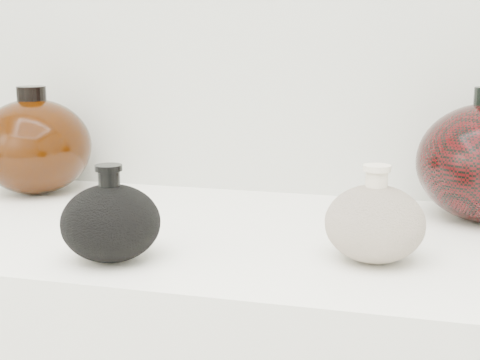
# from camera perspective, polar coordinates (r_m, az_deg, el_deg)

# --- Properties ---
(black_gourd_vase) EXTENTS (0.14, 0.14, 0.12)m
(black_gourd_vase) POSITION_cam_1_polar(r_m,az_deg,el_deg) (0.83, -10.97, -3.54)
(black_gourd_vase) COLOR black
(black_gourd_vase) RESTS_ON display_counter
(cream_gourd_vase) EXTENTS (0.15, 0.15, 0.12)m
(cream_gourd_vase) POSITION_cam_1_polar(r_m,az_deg,el_deg) (0.83, 11.42, -3.59)
(cream_gourd_vase) COLOR beige
(cream_gourd_vase) RESTS_ON display_counter
(left_round_pot) EXTENTS (0.22, 0.22, 0.19)m
(left_round_pot) POSITION_cam_1_polar(r_m,az_deg,el_deg) (1.22, -17.11, 2.79)
(left_round_pot) COLOR black
(left_round_pot) RESTS_ON display_counter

